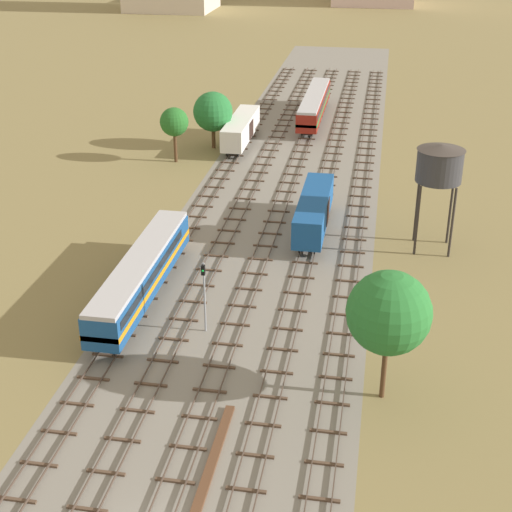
{
  "coord_description": "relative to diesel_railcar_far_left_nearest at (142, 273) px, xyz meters",
  "views": [
    {
      "loc": [
        10.47,
        -27.99,
        31.08
      ],
      "look_at": [
        0.0,
        32.21,
        1.5
      ],
      "focal_mm": 52.75,
      "sensor_mm": 36.0,
      "label": 1
    }
  ],
  "objects": [
    {
      "name": "ground_plane",
      "position": [
        8.47,
        30.77,
        -2.6
      ],
      "size": [
        480.0,
        480.0,
        0.0
      ],
      "primitive_type": "plane",
      "color": "olive"
    },
    {
      "name": "ballast_bed",
      "position": [
        8.47,
        30.77,
        -2.59
      ],
      "size": [
        20.94,
        176.0,
        0.01
      ],
      "primitive_type": "cube",
      "color": "gray",
      "rests_on": "ground"
    },
    {
      "name": "track_far_left",
      "position": [
        0.0,
        31.77,
        -2.46
      ],
      "size": [
        2.4,
        126.0,
        0.29
      ],
      "color": "#47382D",
      "rests_on": "ground"
    },
    {
      "name": "track_left",
      "position": [
        4.24,
        31.77,
        -2.46
      ],
      "size": [
        2.4,
        126.0,
        0.29
      ],
      "color": "#47382D",
      "rests_on": "ground"
    },
    {
      "name": "track_centre_left",
      "position": [
        8.47,
        31.77,
        -2.46
      ],
      "size": [
        2.4,
        126.0,
        0.29
      ],
      "color": "#47382D",
      "rests_on": "ground"
    },
    {
      "name": "track_centre",
      "position": [
        12.71,
        31.77,
        -2.46
      ],
      "size": [
        2.4,
        126.0,
        0.29
      ],
      "color": "#47382D",
      "rests_on": "ground"
    },
    {
      "name": "track_centre_right",
      "position": [
        16.94,
        31.77,
        -2.46
      ],
      "size": [
        2.4,
        126.0,
        0.29
      ],
      "color": "#47382D",
      "rests_on": "ground"
    },
    {
      "name": "diesel_railcar_far_left_nearest",
      "position": [
        0.0,
        0.0,
        0.0
      ],
      "size": [
        2.96,
        20.5,
        3.8
      ],
      "color": "#194C8C",
      "rests_on": "ground"
    },
    {
      "name": "freight_boxcar_centre_near",
      "position": [
        12.71,
        16.54,
        -0.15
      ],
      "size": [
        2.87,
        14.0,
        3.6
      ],
      "color": "#194C8C",
      "rests_on": "ground"
    },
    {
      "name": "freight_boxcar_far_left_mid",
      "position": [
        0.01,
        43.77,
        -0.15
      ],
      "size": [
        2.87,
        14.0,
        3.6
      ],
      "color": "white",
      "rests_on": "ground"
    },
    {
      "name": "passenger_coach_centre_left_midfar",
      "position": [
        8.47,
        58.0,
        0.02
      ],
      "size": [
        2.96,
        22.0,
        3.8
      ],
      "color": "maroon",
      "rests_on": "ground"
    },
    {
      "name": "water_tower",
      "position": [
        24.34,
        14.67,
        5.97
      ],
      "size": [
        4.47,
        4.47,
        10.45
      ],
      "color": "#2D2826",
      "rests_on": "ground"
    },
    {
      "name": "signal_post_nearest",
      "position": [
        6.35,
        -4.03,
        1.15
      ],
      "size": [
        0.28,
        0.47,
        5.96
      ],
      "color": "gray",
      "rests_on": "ground"
    },
    {
      "name": "lineside_tree_0",
      "position": [
        20.2,
        -10.24,
        3.99
      ],
      "size": [
        5.62,
        5.62,
        9.41
      ],
      "color": "#4C331E",
      "rests_on": "ground"
    },
    {
      "name": "lineside_tree_1",
      "position": [
        -6.94,
        35.68,
        2.58
      ],
      "size": [
        3.61,
        3.61,
        7.03
      ],
      "color": "#4C331E",
      "rests_on": "ground"
    },
    {
      "name": "lineside_tree_2",
      "position": [
        -3.45,
        42.19,
        2.36
      ],
      "size": [
        5.25,
        5.25,
        7.6
      ],
      "color": "#4C331E",
      "rests_on": "ground"
    },
    {
      "name": "spare_rail_bundle",
      "position": [
        10.27,
        -18.35,
        -2.48
      ],
      "size": [
        0.6,
        10.0,
        0.24
      ],
      "primitive_type": "cube",
      "color": "brown",
      "rests_on": "ground"
    }
  ]
}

